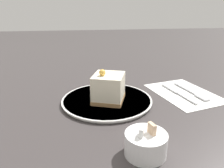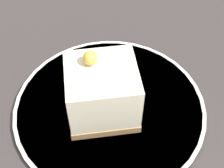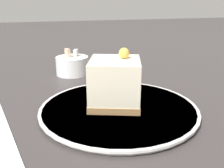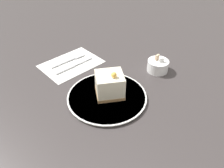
{
  "view_description": "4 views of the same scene",
  "coord_description": "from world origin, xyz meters",
  "px_view_note": "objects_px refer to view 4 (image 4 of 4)",
  "views": [
    {
      "loc": [
        0.11,
        0.62,
        0.29
      ],
      "look_at": [
        0.02,
        0.01,
        0.06
      ],
      "focal_mm": 35.0,
      "sensor_mm": 36.0,
      "label": 1
    },
    {
      "loc": [
        -0.21,
        0.12,
        0.38
      ],
      "look_at": [
        0.03,
        0.0,
        0.07
      ],
      "focal_mm": 50.0,
      "sensor_mm": 36.0,
      "label": 2
    },
    {
      "loc": [
        -0.09,
        -0.39,
        0.19
      ],
      "look_at": [
        0.03,
        0.01,
        0.05
      ],
      "focal_mm": 40.0,
      "sensor_mm": 36.0,
      "label": 3
    },
    {
      "loc": [
        0.55,
        -0.27,
        0.52
      ],
      "look_at": [
        0.05,
        0.01,
        0.07
      ],
      "focal_mm": 35.0,
      "sensor_mm": 36.0,
      "label": 4
    }
  ],
  "objects_px": {
    "fork": "(71,60)",
    "sugar_bowl": "(158,66)",
    "cake_slice": "(110,85)",
    "knife": "(71,67)",
    "plate": "(106,97)"
  },
  "relations": [
    {
      "from": "fork",
      "to": "sugar_bowl",
      "type": "relative_size",
      "value": 1.94
    },
    {
      "from": "fork",
      "to": "cake_slice",
      "type": "bearing_deg",
      "value": -5.8
    },
    {
      "from": "cake_slice",
      "to": "knife",
      "type": "bearing_deg",
      "value": -147.74
    },
    {
      "from": "plate",
      "to": "cake_slice",
      "type": "distance_m",
      "value": 0.05
    },
    {
      "from": "plate",
      "to": "sugar_bowl",
      "type": "relative_size",
      "value": 3.27
    },
    {
      "from": "sugar_bowl",
      "to": "knife",
      "type": "bearing_deg",
      "value": -122.63
    },
    {
      "from": "cake_slice",
      "to": "sugar_bowl",
      "type": "height_order",
      "value": "cake_slice"
    },
    {
      "from": "plate",
      "to": "knife",
      "type": "xyz_separation_m",
      "value": [
        -0.24,
        -0.04,
        -0.0
      ]
    },
    {
      "from": "plate",
      "to": "knife",
      "type": "relative_size",
      "value": 1.54
    },
    {
      "from": "plate",
      "to": "sugar_bowl",
      "type": "distance_m",
      "value": 0.27
    },
    {
      "from": "cake_slice",
      "to": "knife",
      "type": "xyz_separation_m",
      "value": [
        -0.24,
        -0.05,
        -0.05
      ]
    },
    {
      "from": "plate",
      "to": "sugar_bowl",
      "type": "height_order",
      "value": "sugar_bowl"
    },
    {
      "from": "knife",
      "to": "sugar_bowl",
      "type": "xyz_separation_m",
      "value": [
        0.19,
        0.3,
        0.02
      ]
    },
    {
      "from": "cake_slice",
      "to": "sugar_bowl",
      "type": "relative_size",
      "value": 1.38
    },
    {
      "from": "fork",
      "to": "knife",
      "type": "distance_m",
      "value": 0.06
    }
  ]
}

